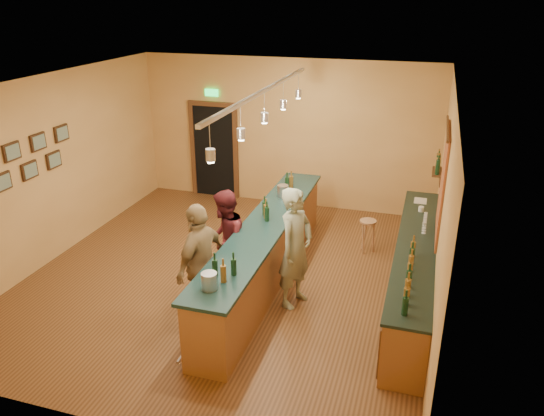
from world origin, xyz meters
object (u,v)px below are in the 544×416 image
(tasting_bar, at_px, (265,248))
(bartender, at_px, (295,248))
(customer_a, at_px, (225,241))
(back_counter, at_px, (414,270))
(customer_b, at_px, (201,263))
(bar_stool, at_px, (368,228))

(tasting_bar, bearing_deg, bartender, -37.22)
(tasting_bar, bearing_deg, customer_a, -148.04)
(tasting_bar, relative_size, bartender, 2.72)
(back_counter, xyz_separation_m, customer_a, (-2.89, -0.52, 0.34))
(bartender, distance_m, customer_b, 1.42)
(back_counter, relative_size, tasting_bar, 0.89)
(customer_b, bearing_deg, bar_stool, 155.08)
(back_counter, distance_m, customer_b, 3.26)
(tasting_bar, xyz_separation_m, customer_b, (-0.55, -1.26, 0.30))
(tasting_bar, xyz_separation_m, bar_stool, (1.45, 1.58, -0.13))
(customer_b, relative_size, bar_stool, 2.89)
(customer_a, bearing_deg, back_counter, 88.35)
(bartender, bearing_deg, back_counter, -50.42)
(back_counter, height_order, bartender, bartender)
(back_counter, distance_m, bartender, 1.89)
(bartender, xyz_separation_m, bar_stool, (0.83, 2.05, -0.46))
(back_counter, bearing_deg, bar_stool, 122.59)
(back_counter, bearing_deg, customer_a, -169.75)
(tasting_bar, relative_size, customer_a, 3.09)
(bartender, relative_size, customer_a, 1.14)
(bar_stool, bearing_deg, bartender, -111.92)
(customer_b, distance_m, bar_stool, 3.50)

